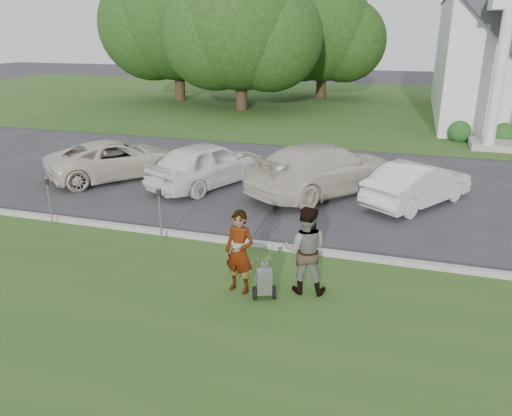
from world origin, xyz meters
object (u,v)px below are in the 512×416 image
at_px(tree_back, 323,36).
at_px(car_d, 418,184).
at_px(striping_cart, 264,282).
at_px(parking_meter_near, 160,209).
at_px(parking_meter_far, 49,196).
at_px(tree_left, 241,31).
at_px(car_b, 208,164).
at_px(person_right, 305,251).
at_px(tree_far, 177,22).
at_px(car_a, 116,159).
at_px(person_left, 239,253).
at_px(car_c, 325,168).

bearing_deg(tree_back, car_d, -73.06).
bearing_deg(striping_cart, parking_meter_near, 127.16).
bearing_deg(tree_back, parking_meter_far, -94.26).
relative_size(tree_left, car_b, 2.29).
relative_size(person_right, parking_meter_far, 1.34).
relative_size(tree_far, car_d, 2.84).
distance_m(parking_meter_far, car_d, 10.96).
height_order(parking_meter_near, parking_meter_far, parking_meter_near).
bearing_deg(car_a, person_left, 175.39).
distance_m(parking_meter_near, car_c, 6.35).
height_order(tree_far, parking_meter_near, tree_far).
height_order(tree_left, car_a, tree_left).
bearing_deg(parking_meter_near, car_a, 131.49).
height_order(person_right, parking_meter_far, person_right).
height_order(striping_cart, car_d, car_d).
relative_size(tree_far, parking_meter_near, 7.93).
height_order(tree_back, striping_cart, tree_back).
relative_size(person_left, parking_meter_near, 1.22).
height_order(parking_meter_far, car_a, parking_meter_far).
xyz_separation_m(person_right, car_c, (-0.79, 6.86, -0.11)).
distance_m(tree_left, tree_far, 6.73).
relative_size(parking_meter_far, car_b, 0.30).
bearing_deg(car_c, striping_cart, 126.70).
xyz_separation_m(car_a, car_b, (3.65, 0.02, 0.10)).
relative_size(tree_back, car_c, 1.67).
bearing_deg(tree_far, parking_meter_far, -72.55).
distance_m(tree_left, parking_meter_far, 22.24).
bearing_deg(car_b, person_right, 150.43).
xyz_separation_m(tree_back, car_d, (7.55, -24.80, -4.05)).
distance_m(tree_back, car_c, 25.18).
distance_m(striping_cart, parking_meter_near, 3.93).
bearing_deg(car_d, striping_cart, 100.78).
height_order(striping_cart, person_right, person_right).
relative_size(striping_cart, person_right, 0.53).
height_order(person_right, parking_meter_near, person_right).
bearing_deg(car_b, striping_cart, 144.01).
distance_m(tree_left, car_a, 17.51).
relative_size(tree_back, car_b, 2.07).
bearing_deg(car_c, person_left, 122.18).
bearing_deg(parking_meter_near, person_left, -33.44).
relative_size(tree_back, car_a, 1.94).
xyz_separation_m(tree_left, striping_cart, (8.62, -23.86, -4.74)).
distance_m(striping_cart, car_b, 8.09).
bearing_deg(tree_left, tree_back, 63.43).
bearing_deg(car_b, parking_meter_near, 122.01).
bearing_deg(parking_meter_near, parking_meter_far, 177.92).
xyz_separation_m(person_right, car_a, (-8.47, 6.40, -0.26)).
distance_m(person_left, car_c, 7.28).
xyz_separation_m(striping_cart, parking_meter_near, (-3.36, 1.97, 0.55)).
height_order(parking_meter_near, car_d, parking_meter_near).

